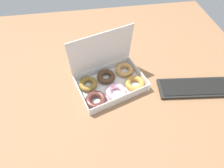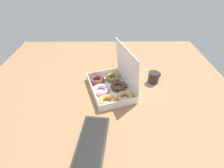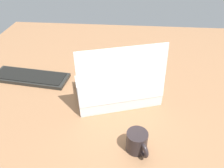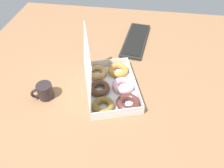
% 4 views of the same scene
% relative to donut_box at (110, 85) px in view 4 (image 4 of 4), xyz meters
% --- Properties ---
extents(ground_plane, '(1.80, 1.80, 0.02)m').
position_rel_donut_box_xyz_m(ground_plane, '(0.04, -0.03, -0.05)').
color(ground_plane, '#916644').
extents(donut_box, '(0.43, 0.35, 0.30)m').
position_rel_donut_box_xyz_m(donut_box, '(0.00, 0.00, 0.00)').
color(donut_box, white).
rests_on(donut_box, ground_plane).
extents(keyboard, '(0.42, 0.18, 0.02)m').
position_rel_donut_box_xyz_m(keyboard, '(0.47, -0.10, -0.03)').
color(keyboard, '#252522').
rests_on(keyboard, ground_plane).
extents(coffee_mug, '(0.08, 0.10, 0.08)m').
position_rel_donut_box_xyz_m(coffee_mug, '(-0.10, 0.31, 0.01)').
color(coffee_mug, '#2A2224').
rests_on(coffee_mug, ground_plane).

